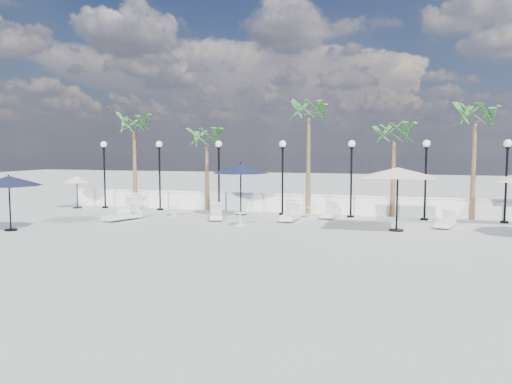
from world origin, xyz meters
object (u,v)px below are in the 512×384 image
(lounger_6, at_px, (330,213))
(parasol_cream_small, at_px, (77,180))
(lounger_4, at_px, (216,215))
(lounger_7, at_px, (446,222))
(parasol_navy_mid, at_px, (241,169))
(parasol_cream_sq_a, at_px, (398,168))
(lounger_0, at_px, (135,205))
(lounger_1, at_px, (128,208))
(lounger_5, at_px, (290,216))
(parasol_navy_left, at_px, (9,181))
(lounger_3, at_px, (291,211))
(lounger_2, at_px, (123,216))

(lounger_6, distance_m, parasol_cream_small, 14.61)
(lounger_4, bearing_deg, lounger_7, -17.42)
(lounger_4, height_order, parasol_navy_mid, parasol_navy_mid)
(parasol_navy_mid, relative_size, parasol_cream_sq_a, 0.52)
(lounger_0, relative_size, lounger_1, 1.04)
(lounger_5, distance_m, parasol_navy_mid, 3.92)
(parasol_navy_left, bearing_deg, lounger_1, 74.33)
(lounger_1, xyz_separation_m, lounger_6, (10.52, 1.23, -0.02))
(lounger_3, xyz_separation_m, lounger_6, (2.05, -0.24, -0.01))
(lounger_2, height_order, lounger_4, lounger_2)
(parasol_navy_mid, bearing_deg, lounger_4, -105.53)
(lounger_3, xyz_separation_m, parasol_navy_mid, (-2.57, -0.32, 2.14))
(lounger_3, height_order, parasol_cream_sq_a, parasol_cream_sq_a)
(lounger_5, relative_size, lounger_6, 1.07)
(lounger_1, xyz_separation_m, lounger_2, (1.17, -2.47, -0.01))
(lounger_3, xyz_separation_m, lounger_4, (-3.15, -2.39, -0.01))
(lounger_0, xyz_separation_m, parasol_cream_small, (-3.56, -0.23, 1.38))
(lounger_4, height_order, lounger_6, lounger_6)
(parasol_navy_left, xyz_separation_m, parasol_cream_sq_a, (15.50, 4.42, 0.55))
(lounger_6, bearing_deg, lounger_7, -16.21)
(lounger_1, distance_m, lounger_7, 15.78)
(lounger_1, relative_size, lounger_7, 1.12)
(lounger_4, bearing_deg, lounger_2, -179.77)
(parasol_navy_left, bearing_deg, lounger_0, 80.39)
(lounger_0, height_order, parasol_cream_small, parasol_cream_small)
(parasol_navy_left, bearing_deg, lounger_2, 52.72)
(lounger_1, height_order, lounger_4, lounger_1)
(lounger_2, distance_m, parasol_cream_small, 6.53)
(lounger_1, xyz_separation_m, parasol_navy_mid, (5.90, 1.15, 2.12))
(lounger_2, relative_size, parasol_navy_left, 0.76)
(parasol_navy_mid, bearing_deg, lounger_1, -168.98)
(parasol_cream_small, bearing_deg, lounger_1, -17.16)
(lounger_1, relative_size, parasol_navy_left, 0.80)
(lounger_0, bearing_deg, lounger_7, -28.38)
(parasol_navy_mid, relative_size, parasol_cream_small, 1.57)
(lounger_1, relative_size, parasol_cream_small, 1.11)
(lounger_4, distance_m, parasol_navy_left, 9.13)
(lounger_2, relative_size, lounger_6, 1.08)
(lounger_0, height_order, lounger_6, lounger_0)
(lounger_7, bearing_deg, lounger_4, -162.23)
(lounger_3, height_order, lounger_5, lounger_5)
(parasol_cream_small, bearing_deg, lounger_3, 1.04)
(lounger_2, xyz_separation_m, parasol_cream_small, (-5.19, 3.71, 1.41))
(lounger_5, bearing_deg, parasol_cream_small, 174.70)
(lounger_5, distance_m, parasol_cream_small, 13.04)
(lounger_2, height_order, parasol_cream_small, parasol_cream_small)
(parasol_cream_sq_a, bearing_deg, lounger_6, 135.34)
(parasol_cream_small, bearing_deg, lounger_6, -0.06)
(lounger_1, height_order, lounger_2, lounger_1)
(lounger_5, xyz_separation_m, lounger_7, (6.92, -0.11, -0.02))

